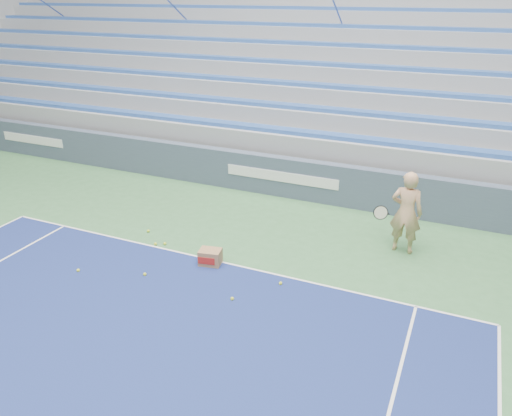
{
  "coord_description": "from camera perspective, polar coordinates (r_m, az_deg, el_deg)",
  "views": [
    {
      "loc": [
        4.51,
        3.85,
        5.25
      ],
      "look_at": [
        0.73,
        12.38,
        1.15
      ],
      "focal_mm": 35.0,
      "sensor_mm": 36.0,
      "label": 1
    }
  ],
  "objects": [
    {
      "name": "tennis_ball_2",
      "position": [
        10.79,
        -19.66,
        -6.73
      ],
      "size": [
        0.07,
        0.07,
        0.07
      ],
      "primitive_type": "sphere",
      "color": "yellow",
      "rests_on": "ground"
    },
    {
      "name": "tennis_ball_3",
      "position": [
        11.39,
        -11.42,
        -4.05
      ],
      "size": [
        0.07,
        0.07,
        0.07
      ],
      "primitive_type": "sphere",
      "color": "yellow",
      "rests_on": "ground"
    },
    {
      "name": "tennis_ball_7",
      "position": [
        10.29,
        -12.59,
        -7.41
      ],
      "size": [
        0.07,
        0.07,
        0.07
      ],
      "primitive_type": "sphere",
      "color": "yellow",
      "rests_on": "ground"
    },
    {
      "name": "bleachers",
      "position": [
        18.55,
        9.81,
        14.41
      ],
      "size": [
        31.0,
        9.15,
        7.3
      ],
      "color": "gray",
      "rests_on": "ground"
    },
    {
      "name": "ball_box",
      "position": [
        10.41,
        -5.25,
        -5.62
      ],
      "size": [
        0.5,
        0.42,
        0.33
      ],
      "color": "olive",
      "rests_on": "ground"
    },
    {
      "name": "sponsor_barrier",
      "position": [
        13.69,
        3.14,
        3.59
      ],
      "size": [
        30.0,
        0.32,
        1.1
      ],
      "color": "#3E4A5E",
      "rests_on": "ground"
    },
    {
      "name": "tennis_ball_5",
      "position": [
        12.02,
        -12.21,
        -2.58
      ],
      "size": [
        0.07,
        0.07,
        0.07
      ],
      "primitive_type": "sphere",
      "color": "yellow",
      "rests_on": "ground"
    },
    {
      "name": "tennis_ball_1",
      "position": [
        10.43,
        -6.04,
        -6.45
      ],
      "size": [
        0.07,
        0.07,
        0.07
      ],
      "primitive_type": "sphere",
      "color": "yellow",
      "rests_on": "ground"
    },
    {
      "name": "tennis_ball_4",
      "position": [
        11.37,
        -10.38,
        -4.01
      ],
      "size": [
        0.07,
        0.07,
        0.07
      ],
      "primitive_type": "sphere",
      "color": "yellow",
      "rests_on": "ground"
    },
    {
      "name": "tennis_player",
      "position": [
        11.03,
        16.77,
        -0.49
      ],
      "size": [
        0.95,
        0.86,
        1.83
      ],
      "color": "tan",
      "rests_on": "ground"
    },
    {
      "name": "tennis_ball_6",
      "position": [
        9.33,
        -2.74,
        -10.31
      ],
      "size": [
        0.07,
        0.07,
        0.07
      ],
      "primitive_type": "sphere",
      "color": "yellow",
      "rests_on": "ground"
    },
    {
      "name": "tennis_ball_0",
      "position": [
        9.77,
        2.82,
        -8.59
      ],
      "size": [
        0.07,
        0.07,
        0.07
      ],
      "primitive_type": "sphere",
      "color": "yellow",
      "rests_on": "ground"
    }
  ]
}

